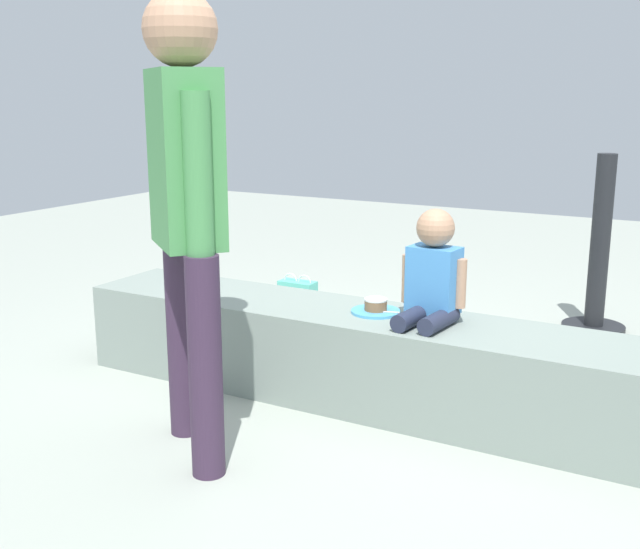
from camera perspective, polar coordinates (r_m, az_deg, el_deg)
The scene contains 10 objects.
ground_plane at distance 3.56m, azimuth 3.50°, elevation -9.35°, with size 12.00×12.00×0.00m, color #9BA397.
concrete_ledge at distance 3.49m, azimuth 3.55°, elevation -6.19°, with size 2.85×0.49×0.42m, color gray.
child_seated at distance 3.28m, azimuth 8.34°, elevation 0.10°, with size 0.28×0.32×0.48m.
adult_standing at distance 2.84m, azimuth -9.84°, elevation 6.30°, with size 0.42×0.38×1.72m.
cake_plate at distance 3.43m, azimuth 4.15°, elevation -2.49°, with size 0.22×0.22×0.07m.
gift_bag at distance 4.74m, azimuth -1.67°, elevation -1.92°, with size 0.23×0.11×0.29m.
railing_post at distance 4.73m, azimuth 19.88°, elevation 0.47°, with size 0.36×0.36×1.04m.
water_bottle_near_gift at distance 4.20m, azimuth 9.30°, elevation -4.42°, with size 0.08×0.08×0.23m.
party_cup_red at distance 4.44m, azimuth 13.29°, elevation -4.38°, with size 0.08×0.08×0.10m, color red.
cake_box_white at distance 4.00m, azimuth 2.45°, elevation -5.90°, with size 0.30×0.32×0.11m, color white.
Camera 1 is at (1.41, -2.97, 1.37)m, focal length 43.26 mm.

